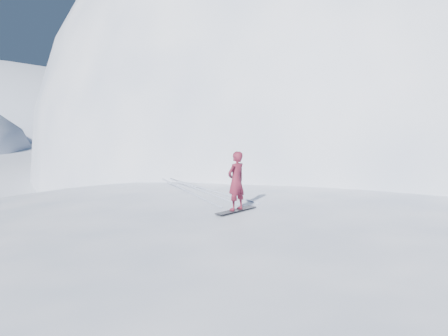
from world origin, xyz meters
name	(u,v)px	position (x,y,z in m)	size (l,w,h in m)	color
ground	(292,312)	(0.00, 0.00, 0.00)	(400.00, 400.00, 0.00)	white
near_ridge	(274,269)	(1.00, 3.00, 0.00)	(36.00, 28.00, 4.80)	white
summit_peak	(361,165)	(22.00, 26.00, 0.00)	(60.00, 56.00, 56.00)	white
peak_shoulder	(280,180)	(10.00, 20.00, 0.00)	(28.00, 24.00, 18.00)	white
wind_bumps	(241,285)	(-0.56, 2.12, 0.00)	(16.00, 14.40, 1.00)	white
snowboard	(236,210)	(-0.89, 1.70, 2.41)	(1.46, 0.27, 0.02)	black
snowboarder	(236,181)	(-0.89, 1.70, 3.26)	(0.61, 0.40, 1.66)	maroon
board_tracks	(198,189)	(-0.94, 5.26, 2.42)	(1.81, 5.99, 0.04)	silver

